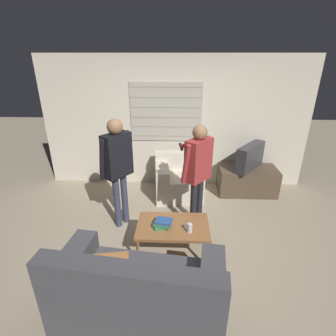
# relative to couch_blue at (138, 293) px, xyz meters

# --- Properties ---
(ground_plane) EXTENTS (16.00, 16.00, 0.00)m
(ground_plane) POSITION_rel_couch_blue_xyz_m (0.31, 1.17, -0.35)
(ground_plane) COLOR gray
(wall_back) EXTENTS (5.20, 0.08, 2.55)m
(wall_back) POSITION_rel_couch_blue_xyz_m (0.30, 3.20, 0.93)
(wall_back) COLOR beige
(wall_back) RESTS_ON ground_plane
(couch_blue) EXTENTS (1.76, 1.03, 0.94)m
(couch_blue) POSITION_rel_couch_blue_xyz_m (0.00, 0.00, 0.00)
(couch_blue) COLOR #424247
(couch_blue) RESTS_ON ground_plane
(armchair_beige) EXTENTS (0.94, 0.89, 0.79)m
(armchair_beige) POSITION_rel_couch_blue_xyz_m (0.39, 2.65, -0.02)
(armchair_beige) COLOR beige
(armchair_beige) RESTS_ON ground_plane
(coffee_table) EXTENTS (0.96, 0.62, 0.45)m
(coffee_table) POSITION_rel_couch_blue_xyz_m (0.33, 1.01, 0.05)
(coffee_table) COLOR brown
(coffee_table) RESTS_ON ground_plane
(tv_stand) EXTENTS (1.10, 0.58, 0.51)m
(tv_stand) POSITION_rel_couch_blue_xyz_m (1.74, 2.79, -0.10)
(tv_stand) COLOR #4C3D2D
(tv_stand) RESTS_ON ground_plane
(tv) EXTENTS (0.66, 0.75, 0.47)m
(tv) POSITION_rel_couch_blue_xyz_m (1.74, 2.79, 0.40)
(tv) COLOR #2D2D33
(tv) RESTS_ON tv_stand
(person_left_standing) EXTENTS (0.51, 0.77, 1.72)m
(person_left_standing) POSITION_rel_couch_blue_xyz_m (-0.51, 1.66, 0.74)
(person_left_standing) COLOR #33384C
(person_left_standing) RESTS_ON ground_plane
(person_right_standing) EXTENTS (0.50, 0.79, 1.65)m
(person_right_standing) POSITION_rel_couch_blue_xyz_m (0.67, 1.63, 0.69)
(person_right_standing) COLOR black
(person_right_standing) RESTS_ON ground_plane
(book_stack) EXTENTS (0.26, 0.21, 0.10)m
(book_stack) POSITION_rel_couch_blue_xyz_m (0.19, 0.97, 0.14)
(book_stack) COLOR #33754C
(book_stack) RESTS_ON coffee_table
(soda_can) EXTENTS (0.07, 0.07, 0.13)m
(soda_can) POSITION_rel_couch_blue_xyz_m (0.54, 0.87, 0.16)
(soda_can) COLOR silver
(soda_can) RESTS_ON coffee_table
(spare_remote) EXTENTS (0.11, 0.13, 0.02)m
(spare_remote) POSITION_rel_couch_blue_xyz_m (0.52, 0.92, 0.11)
(spare_remote) COLOR white
(spare_remote) RESTS_ON coffee_table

